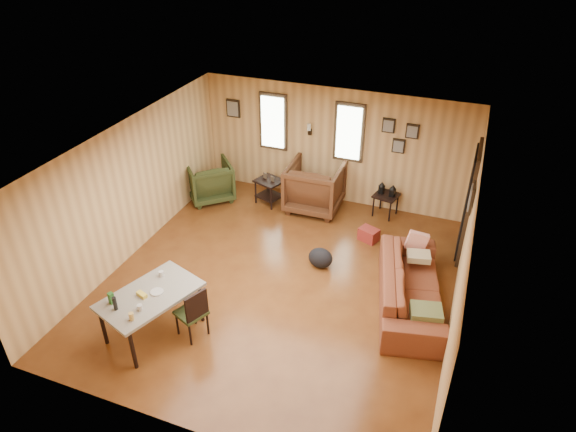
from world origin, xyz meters
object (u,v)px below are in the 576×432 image
(end_table, at_px, (269,187))
(side_table, at_px, (387,194))
(sofa, at_px, (412,281))
(dining_table, at_px, (149,298))
(recliner_green, at_px, (210,179))
(recliner_brown, at_px, (315,185))

(end_table, bearing_deg, side_table, 9.15)
(sofa, bearing_deg, end_table, 44.34)
(sofa, xyz_separation_m, end_table, (-3.25, 2.14, -0.09))
(end_table, xyz_separation_m, side_table, (2.35, 0.38, 0.12))
(end_table, bearing_deg, sofa, -33.31)
(dining_table, bearing_deg, side_table, 80.35)
(sofa, relative_size, dining_table, 1.48)
(sofa, relative_size, side_table, 3.29)
(end_table, distance_m, side_table, 2.38)
(sofa, xyz_separation_m, side_table, (-0.90, 2.52, 0.03))
(recliner_green, relative_size, dining_table, 0.57)
(sofa, relative_size, recliner_brown, 2.16)
(side_table, bearing_deg, recliner_brown, -169.89)
(end_table, xyz_separation_m, dining_table, (-0.12, -4.09, 0.28))
(end_table, bearing_deg, recliner_brown, 7.71)
(recliner_brown, height_order, recliner_green, recliner_brown)
(recliner_brown, bearing_deg, recliner_green, 8.97)
(sofa, distance_m, recliner_brown, 3.24)
(end_table, bearing_deg, recliner_green, -168.11)
(side_table, xyz_separation_m, dining_table, (-2.47, -4.47, 0.16))
(end_table, relative_size, side_table, 0.92)
(recliner_green, xyz_separation_m, side_table, (3.59, 0.64, 0.03))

